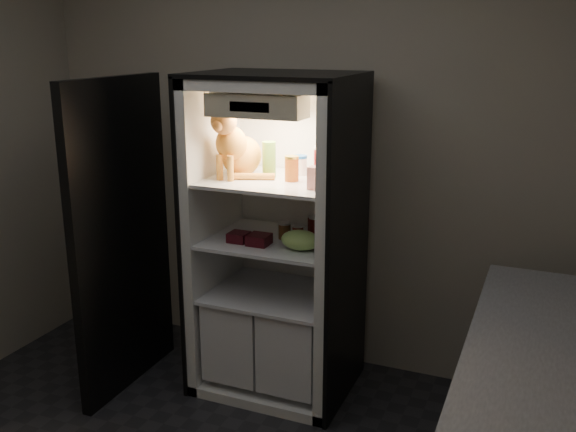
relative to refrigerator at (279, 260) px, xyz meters
name	(u,v)px	position (x,y,z in m)	size (l,w,h in m)	color
room_shell	(126,163)	(0.00, -1.38, 0.83)	(3.60, 3.60, 3.60)	white
refrigerator	(279,260)	(0.00, 0.00, 0.00)	(0.90, 0.72, 1.88)	white
fridge_door	(122,240)	(-0.85, -0.35, 0.12)	(0.07, 0.87, 1.85)	black
tabby_cat	(236,148)	(-0.22, -0.08, 0.66)	(0.36, 0.42, 0.44)	orange
parmesan_shaker	(269,159)	(-0.05, -0.02, 0.60)	(0.08, 0.08, 0.20)	#25882B
mayo_tub	(300,165)	(0.09, 0.10, 0.56)	(0.08, 0.08, 0.11)	white
salsa_jar	(292,169)	(0.11, -0.07, 0.57)	(0.08, 0.08, 0.14)	maroon
pepper_jar	(324,163)	(0.26, 0.02, 0.59)	(0.11, 0.11, 0.19)	maroon
cream_carton	(315,178)	(0.30, -0.20, 0.56)	(0.07, 0.07, 0.12)	silver
soda_can_a	(314,227)	(0.21, 0.03, 0.21)	(0.07, 0.07, 0.13)	black
soda_can_b	(315,229)	(0.23, 0.00, 0.22)	(0.07, 0.07, 0.13)	black
soda_can_c	(298,236)	(0.17, -0.14, 0.21)	(0.06, 0.06, 0.12)	black
condiment_jar	(285,230)	(0.05, -0.04, 0.20)	(0.07, 0.07, 0.10)	brown
grape_bag	(300,240)	(0.21, -0.19, 0.20)	(0.22, 0.16, 0.11)	#84A84E
berry_box_left	(239,237)	(-0.16, -0.19, 0.18)	(0.11, 0.11, 0.05)	#490C15
berry_box_right	(259,240)	(-0.03, -0.20, 0.18)	(0.12, 0.12, 0.06)	#490C15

